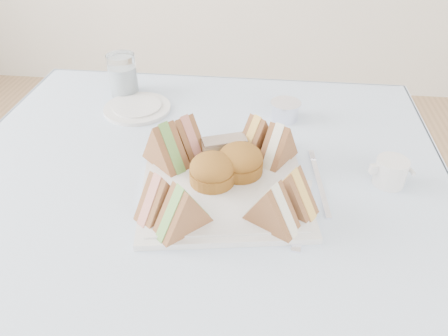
# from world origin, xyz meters

# --- Properties ---
(table) EXTENTS (0.90, 0.90, 0.74)m
(table) POSITION_xyz_m (0.00, 0.00, 0.37)
(table) COLOR brown
(table) RESTS_ON floor
(tablecloth) EXTENTS (1.02, 1.02, 0.01)m
(tablecloth) POSITION_xyz_m (0.00, 0.00, 0.74)
(tablecloth) COLOR silver
(tablecloth) RESTS_ON table
(serving_plate) EXTENTS (0.36, 0.36, 0.01)m
(serving_plate) POSITION_xyz_m (0.06, -0.00, 0.75)
(serving_plate) COLOR silver
(serving_plate) RESTS_ON tablecloth
(sandwich_fl_a) EXTENTS (0.09, 0.10, 0.08)m
(sandwich_fl_a) POSITION_xyz_m (-0.04, -0.09, 0.80)
(sandwich_fl_a) COLOR brown
(sandwich_fl_a) RESTS_ON serving_plate
(sandwich_fl_b) EXTENTS (0.10, 0.10, 0.09)m
(sandwich_fl_b) POSITION_xyz_m (0.00, -0.13, 0.80)
(sandwich_fl_b) COLOR brown
(sandwich_fl_b) RESTS_ON serving_plate
(sandwich_fr_a) EXTENTS (0.11, 0.09, 0.08)m
(sandwich_fr_a) POSITION_xyz_m (0.19, -0.06, 0.80)
(sandwich_fr_a) COLOR brown
(sandwich_fr_a) RESTS_ON serving_plate
(sandwich_fr_b) EXTENTS (0.11, 0.09, 0.09)m
(sandwich_fr_b) POSITION_xyz_m (0.15, -0.10, 0.80)
(sandwich_fr_b) COLOR brown
(sandwich_fr_b) RESTS_ON serving_plate
(sandwich_bl_a) EXTENTS (0.11, 0.11, 0.10)m
(sandwich_bl_a) POSITION_xyz_m (-0.07, 0.06, 0.81)
(sandwich_bl_a) COLOR brown
(sandwich_bl_a) RESTS_ON serving_plate
(sandwich_bl_b) EXTENTS (0.10, 0.10, 0.09)m
(sandwich_bl_b) POSITION_xyz_m (-0.03, 0.10, 0.80)
(sandwich_bl_b) COLOR brown
(sandwich_bl_b) RESTS_ON serving_plate
(sandwich_br_a) EXTENTS (0.09, 0.11, 0.09)m
(sandwich_br_a) POSITION_xyz_m (0.16, 0.09, 0.80)
(sandwich_br_a) COLOR brown
(sandwich_br_a) RESTS_ON serving_plate
(sandwich_br_b) EXTENTS (0.09, 0.10, 0.08)m
(sandwich_br_b) POSITION_xyz_m (0.12, 0.12, 0.80)
(sandwich_br_b) COLOR brown
(sandwich_br_b) RESTS_ON serving_plate
(scone_left) EXTENTS (0.09, 0.09, 0.06)m
(scone_left) POSITION_xyz_m (0.04, 0.00, 0.79)
(scone_left) COLOR brown
(scone_left) RESTS_ON serving_plate
(scone_right) EXTENTS (0.12, 0.12, 0.06)m
(scone_right) POSITION_xyz_m (0.09, 0.04, 0.79)
(scone_right) COLOR brown
(scone_right) RESTS_ON serving_plate
(pastry_slice) EXTENTS (0.10, 0.07, 0.04)m
(pastry_slice) POSITION_xyz_m (0.05, 0.09, 0.78)
(pastry_slice) COLOR beige
(pastry_slice) RESTS_ON serving_plate
(side_plate) EXTENTS (0.20, 0.20, 0.01)m
(side_plate) POSITION_xyz_m (-0.19, 0.29, 0.75)
(side_plate) COLOR silver
(side_plate) RESTS_ON tablecloth
(water_glass) EXTENTS (0.09, 0.09, 0.11)m
(water_glass) POSITION_xyz_m (-0.25, 0.38, 0.80)
(water_glass) COLOR white
(water_glass) RESTS_ON tablecloth
(tea_strainer) EXTENTS (0.10, 0.10, 0.04)m
(tea_strainer) POSITION_xyz_m (0.18, 0.29, 0.77)
(tea_strainer) COLOR silver
(tea_strainer) RESTS_ON tablecloth
(knife) EXTENTS (0.04, 0.20, 0.00)m
(knife) POSITION_xyz_m (0.21, -0.06, 0.75)
(knife) COLOR silver
(knife) RESTS_ON tablecloth
(fork) EXTENTS (0.03, 0.18, 0.00)m
(fork) POSITION_xyz_m (0.25, 0.02, 0.75)
(fork) COLOR silver
(fork) RESTS_ON tablecloth
(creamer_jug) EXTENTS (0.08, 0.08, 0.05)m
(creamer_jug) POSITION_xyz_m (0.38, 0.05, 0.77)
(creamer_jug) COLOR silver
(creamer_jug) RESTS_ON tablecloth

